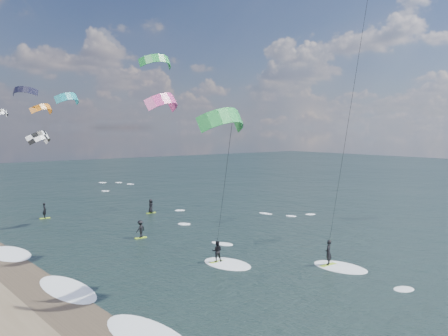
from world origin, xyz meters
TOP-DOWN VIEW (x-y plane):
  - ground at (0.00, 0.00)m, footprint 260.00×260.00m
  - wet_sand_strip at (-12.00, 10.00)m, footprint 3.00×240.00m
  - kitesurfer_near_a at (2.42, 3.54)m, footprint 7.87×8.63m
  - kitesurfer_near_b at (-2.26, 9.88)m, footprint 6.88×8.42m
  - far_kitesurfers at (1.22, 30.99)m, footprint 11.65×15.59m
  - bg_kite_field at (-0.25, 46.56)m, footprint 13.03×78.85m
  - shoreline_surf at (-10.80, 14.75)m, footprint 2.40×79.40m

SIDE VIEW (x-z plane):
  - ground at x=0.00m, z-range 0.00..0.00m
  - shoreline_surf at x=-10.80m, z-range -0.06..0.06m
  - wet_sand_strip at x=-12.00m, z-range 0.00..0.01m
  - far_kitesurfers at x=1.22m, z-range -0.03..1.64m
  - kitesurfer_near_b at x=-2.26m, z-range 1.22..12.85m
  - bg_kite_field at x=-0.25m, z-range 8.52..17.15m
  - kitesurfer_near_a at x=2.42m, z-range 5.36..24.91m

